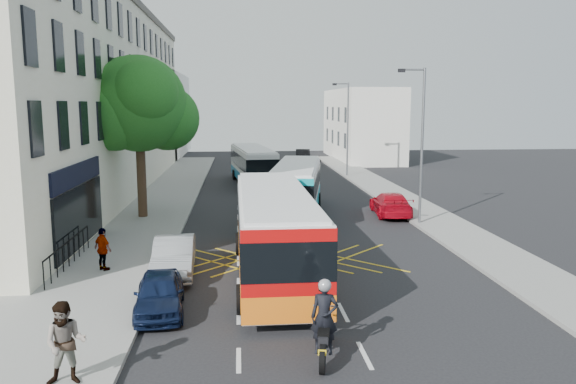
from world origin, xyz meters
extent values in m
plane|color=black|center=(0.00, 0.00, 0.00)|extent=(120.00, 120.00, 0.00)
cube|color=gray|center=(-8.50, 15.00, 0.07)|extent=(5.00, 70.00, 0.15)
cube|color=gray|center=(7.50, 15.00, 0.07)|extent=(3.00, 70.00, 0.15)
cube|color=beige|center=(-14.00, 24.50, 6.50)|extent=(8.00, 45.00, 13.00)
cube|color=#59544C|center=(-14.00, 24.50, 13.25)|extent=(8.30, 45.00, 0.50)
cube|color=black|center=(-9.95, 8.00, 3.40)|extent=(0.12, 7.00, 0.90)
cube|color=black|center=(-9.95, 8.00, 1.60)|extent=(0.12, 7.00, 2.60)
cube|color=silver|center=(-14.00, 55.00, 5.00)|extent=(8.00, 20.00, 10.00)
cube|color=silver|center=(11.00, 48.00, 4.00)|extent=(6.00, 18.00, 8.00)
cylinder|color=#382619|center=(-8.50, 15.00, 2.35)|extent=(0.50, 0.50, 4.40)
sphere|color=#195317|center=(-8.50, 15.00, 6.35)|extent=(5.20, 5.20, 5.20)
sphere|color=#195317|center=(-7.10, 15.80, 5.55)|extent=(3.60, 3.60, 3.60)
sphere|color=#195317|center=(-9.70, 14.40, 5.75)|extent=(3.80, 3.80, 3.80)
sphere|color=#195317|center=(-7.90, 13.70, 6.95)|extent=(3.40, 3.40, 3.40)
sphere|color=#195317|center=(-9.30, 16.10, 7.35)|extent=(3.20, 3.20, 3.20)
cylinder|color=slate|center=(6.30, 12.00, 4.15)|extent=(0.14, 0.14, 8.00)
cylinder|color=slate|center=(5.70, 12.00, 8.05)|extent=(1.20, 0.10, 0.10)
cube|color=black|center=(5.10, 12.00, 8.00)|extent=(0.35, 0.15, 0.18)
cylinder|color=slate|center=(6.30, 32.00, 4.15)|extent=(0.14, 0.14, 8.00)
cylinder|color=slate|center=(5.70, 32.00, 8.05)|extent=(1.20, 0.10, 0.10)
cube|color=black|center=(5.10, 32.00, 8.00)|extent=(0.35, 0.15, 0.18)
cube|color=silver|center=(-1.86, 3.96, 1.72)|extent=(2.65, 11.32, 2.72)
cube|color=silver|center=(-1.86, 3.96, 3.13)|extent=(2.44, 11.10, 0.12)
cube|color=black|center=(-1.86, 3.96, 2.11)|extent=(2.71, 11.38, 1.13)
cube|color=orange|center=(-1.86, 3.96, 0.77)|extent=(2.70, 11.37, 0.77)
cube|color=#B6090A|center=(-1.82, -1.66, 1.75)|extent=(2.61, 0.12, 2.57)
cube|color=#FF0C0C|center=(-2.85, -1.68, 1.03)|extent=(0.25, 0.06, 0.25)
cube|color=#FF0C0C|center=(-0.79, -1.67, 1.03)|extent=(0.25, 0.06, 0.25)
cylinder|color=black|center=(-3.17, 7.03, 0.46)|extent=(0.29, 0.93, 0.93)
cylinder|color=black|center=(-0.60, 7.05, 0.46)|extent=(0.29, 0.93, 0.93)
cylinder|color=black|center=(-3.12, 0.15, 0.46)|extent=(0.29, 0.93, 0.93)
cylinder|color=black|center=(-0.55, 0.17, 0.46)|extent=(0.29, 0.93, 0.93)
cube|color=silver|center=(0.12, 15.35, 1.60)|extent=(4.15, 10.73, 2.52)
cube|color=silver|center=(0.12, 15.35, 2.91)|extent=(3.92, 10.49, 0.11)
cube|color=black|center=(0.12, 15.35, 1.95)|extent=(4.22, 10.80, 1.05)
cube|color=#0D95A6|center=(0.12, 15.35, 0.71)|extent=(4.21, 10.79, 0.71)
cube|color=#0EA2AE|center=(-0.78, 10.22, 1.62)|extent=(2.40, 0.51, 2.38)
cube|color=#FF0C0C|center=(-1.71, 10.37, 0.95)|extent=(0.26, 0.10, 0.25)
cube|color=#FF0C0C|center=(0.15, 10.05, 0.95)|extent=(0.26, 0.10, 0.25)
cylinder|color=black|center=(-0.56, 18.37, 0.43)|extent=(0.41, 0.89, 0.86)
cylinder|color=black|center=(1.78, 17.96, 0.43)|extent=(0.41, 0.89, 0.86)
cylinder|color=black|center=(-1.66, 12.08, 0.43)|extent=(0.41, 0.89, 0.86)
cylinder|color=black|center=(0.68, 11.67, 0.43)|extent=(0.41, 0.89, 0.86)
cube|color=silver|center=(-2.05, 28.39, 1.58)|extent=(3.54, 10.55, 2.49)
cube|color=silver|center=(-2.05, 28.39, 2.87)|extent=(3.33, 10.32, 0.11)
cube|color=black|center=(-2.05, 28.39, 1.93)|extent=(3.61, 10.62, 1.03)
cube|color=#0C6A99|center=(-2.05, 28.39, 0.71)|extent=(3.59, 10.61, 0.71)
cube|color=silver|center=(-1.45, 23.29, 1.60)|extent=(2.39, 0.38, 2.35)
cube|color=#FF0C0C|center=(-2.37, 23.17, 0.94)|extent=(0.26, 0.09, 0.25)
cube|color=#FF0C0C|center=(-0.53, 23.38, 0.94)|extent=(0.26, 0.09, 0.25)
cylinder|color=black|center=(-3.55, 31.06, 0.42)|extent=(0.36, 0.87, 0.85)
cylinder|color=black|center=(-1.21, 31.33, 0.42)|extent=(0.36, 0.87, 0.85)
cylinder|color=black|center=(-2.81, 24.80, 0.42)|extent=(0.36, 0.87, 0.85)
cylinder|color=black|center=(-0.48, 25.07, 0.42)|extent=(0.36, 0.87, 0.85)
cylinder|color=black|center=(-1.22, -3.86, 0.35)|extent=(0.27, 0.71, 0.70)
cylinder|color=black|center=(-0.89, -2.25, 0.35)|extent=(0.27, 0.71, 0.70)
cube|color=black|center=(-1.05, -3.05, 0.68)|extent=(0.50, 1.34, 0.24)
cube|color=black|center=(-1.00, -2.78, 0.88)|extent=(0.40, 0.54, 0.22)
cube|color=black|center=(-1.11, -3.32, 0.82)|extent=(0.39, 0.59, 0.11)
cylinder|color=slate|center=(-0.90, -2.30, 0.77)|extent=(0.16, 0.48, 0.92)
cylinder|color=slate|center=(-0.93, -2.46, 1.15)|extent=(0.65, 0.17, 0.04)
cube|color=gold|center=(-1.25, -4.04, 0.60)|extent=(0.20, 0.06, 0.14)
imported|color=black|center=(-1.06, -3.11, 1.11)|extent=(0.77, 0.58, 1.89)
sphere|color=#99999E|center=(-1.06, -3.11, 1.92)|extent=(0.33, 0.33, 0.33)
imported|color=#0C1632|center=(-5.60, 0.48, 0.61)|extent=(1.76, 3.72, 1.23)
imported|color=#93979A|center=(-5.60, 4.42, 0.69)|extent=(1.65, 4.25, 1.38)
imported|color=red|center=(5.50, 14.77, 0.67)|extent=(2.22, 4.75, 1.34)
imported|color=#43464B|center=(-1.53, 42.33, 0.60)|extent=(2.00, 4.34, 1.20)
imported|color=#9D9FA4|center=(2.92, 39.70, 0.64)|extent=(1.65, 3.81, 1.28)
imported|color=black|center=(3.88, 45.13, 0.73)|extent=(1.95, 4.53, 1.45)
imported|color=gray|center=(-7.00, -4.13, 1.10)|extent=(0.96, 0.77, 1.90)
imported|color=gray|center=(-8.24, 4.66, 0.96)|extent=(0.97, 0.94, 1.63)
camera|label=1|loc=(-3.12, -16.24, 6.33)|focal=35.00mm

